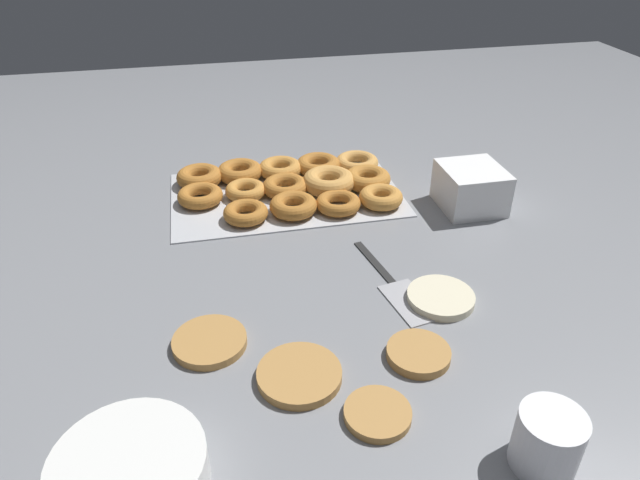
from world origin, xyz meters
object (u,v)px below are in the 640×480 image
(pancake_0, at_px, (441,298))
(pancake_4, at_px, (210,342))
(batter_bowl, at_px, (130,474))
(paper_cup, at_px, (547,441))
(spatula, at_px, (401,292))
(pancake_2, at_px, (378,414))
(container_stack, at_px, (471,188))
(pancake_3, at_px, (418,354))
(pancake_1, at_px, (299,375))
(donut_tray, at_px, (293,185))

(pancake_0, bearing_deg, pancake_4, 3.89)
(batter_bowl, bearing_deg, paper_cup, 171.76)
(pancake_0, relative_size, spatula, 0.43)
(pancake_2, bearing_deg, pancake_0, -129.66)
(pancake_0, distance_m, paper_cup, 0.32)
(container_stack, bearing_deg, pancake_3, 56.93)
(paper_cup, bearing_deg, pancake_1, -37.20)
(pancake_3, distance_m, pancake_4, 0.31)
(pancake_0, distance_m, batter_bowl, 0.53)
(pancake_3, distance_m, donut_tray, 0.56)
(pancake_2, height_order, pancake_4, pancake_4)
(paper_cup, xyz_separation_m, spatula, (0.05, -0.35, -0.04))
(pancake_0, distance_m, pancake_1, 0.28)
(pancake_3, relative_size, container_stack, 0.72)
(spatula, bearing_deg, pancake_1, -63.14)
(pancake_2, xyz_separation_m, container_stack, (-0.35, -0.50, 0.04))
(paper_cup, distance_m, spatula, 0.35)
(paper_cup, bearing_deg, pancake_2, -32.14)
(pancake_2, relative_size, pancake_4, 0.80)
(pancake_0, xyz_separation_m, batter_bowl, (0.47, 0.25, 0.02))
(pancake_2, distance_m, pancake_4, 0.27)
(container_stack, bearing_deg, pancake_4, 29.45)
(batter_bowl, height_order, container_stack, container_stack)
(batter_bowl, bearing_deg, donut_tray, -114.15)
(batter_bowl, bearing_deg, pancake_4, -113.78)
(pancake_2, relative_size, batter_bowl, 0.50)
(pancake_1, relative_size, pancake_4, 1.07)
(pancake_1, bearing_deg, pancake_0, -155.07)
(pancake_4, relative_size, donut_tray, 0.22)
(pancake_0, relative_size, pancake_4, 1.00)
(pancake_0, height_order, paper_cup, paper_cup)
(container_stack, bearing_deg, batter_bowl, 39.26)
(pancake_4, bearing_deg, pancake_3, 162.90)
(pancake_0, height_order, pancake_2, pancake_0)
(pancake_1, distance_m, pancake_4, 0.15)
(pancake_1, relative_size, batter_bowl, 0.68)
(donut_tray, bearing_deg, pancake_1, 80.85)
(pancake_3, height_order, paper_cup, paper_cup)
(pancake_2, relative_size, container_stack, 0.68)
(pancake_0, distance_m, spatula, 0.07)
(pancake_1, relative_size, paper_cup, 1.51)
(pancake_2, bearing_deg, donut_tray, -90.25)
(pancake_1, height_order, spatula, pancake_1)
(container_stack, bearing_deg, paper_cup, 73.04)
(pancake_4, height_order, batter_bowl, batter_bowl)
(pancake_3, height_order, container_stack, container_stack)
(paper_cup, bearing_deg, pancake_3, -68.03)
(pancake_1, relative_size, donut_tray, 0.24)
(spatula, bearing_deg, pancake_4, -89.90)
(container_stack, height_order, paper_cup, container_stack)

